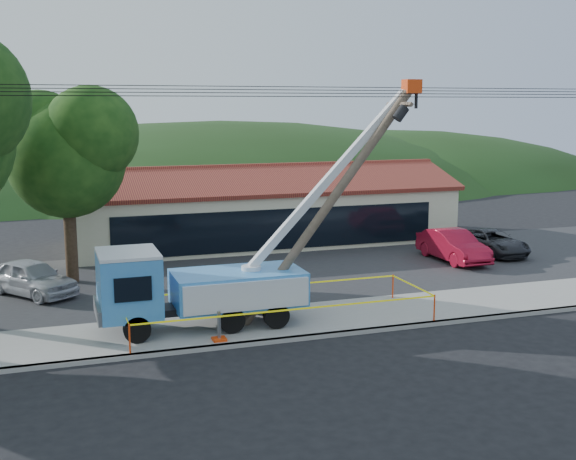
% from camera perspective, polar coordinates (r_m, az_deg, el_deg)
% --- Properties ---
extents(ground, '(120.00, 120.00, 0.00)m').
position_cam_1_polar(ground, '(23.49, 2.36, -10.27)').
color(ground, black).
rests_on(ground, ground).
extents(curb, '(60.00, 0.25, 0.15)m').
position_cam_1_polar(curb, '(25.33, 0.64, -8.57)').
color(curb, gray).
rests_on(curb, ground).
extents(sidewalk, '(60.00, 4.00, 0.15)m').
position_cam_1_polar(sidewalk, '(27.04, -0.71, -7.36)').
color(sidewalk, gray).
rests_on(sidewalk, ground).
extents(parking_lot, '(60.00, 12.00, 0.10)m').
position_cam_1_polar(parking_lot, '(34.48, -4.84, -3.63)').
color(parking_lot, '#28282B').
rests_on(parking_lot, ground).
extents(strip_mall, '(22.50, 8.53, 4.67)m').
position_cam_1_polar(strip_mall, '(42.73, -2.25, 1.53)').
color(strip_mall, beige).
rests_on(strip_mall, ground).
extents(tree_lot, '(6.30, 5.60, 8.94)m').
position_cam_1_polar(tree_lot, '(33.63, -17.14, 6.25)').
color(tree_lot, '#332316').
rests_on(tree_lot, ground).
extents(hill_center, '(89.60, 64.00, 32.00)m').
position_cam_1_polar(hill_center, '(78.09, -5.34, 3.91)').
color(hill_center, '#1D3513').
rests_on(hill_center, ground).
extents(hill_east, '(72.80, 52.00, 26.00)m').
position_cam_1_polar(hill_east, '(84.96, 7.93, 4.34)').
color(hill_east, '#1D3513').
rests_on(hill_east, ground).
extents(utility_truck, '(12.16, 3.96, 8.87)m').
position_cam_1_polar(utility_truck, '(26.13, -7.13, -4.23)').
color(utility_truck, black).
rests_on(utility_truck, ground).
extents(leaning_pole, '(6.89, 1.93, 8.82)m').
position_cam_1_polar(leaning_pole, '(26.86, 3.97, 3.03)').
color(leaning_pole, '#4C4231').
rests_on(leaning_pole, ground).
extents(caution_tape, '(11.22, 3.43, 0.99)m').
position_cam_1_polar(caution_tape, '(26.70, -0.82, -5.76)').
color(caution_tape, '#F13E0D').
rests_on(caution_tape, ground).
extents(car_silver, '(4.15, 4.67, 1.53)m').
position_cam_1_polar(car_silver, '(32.67, -19.49, -5.03)').
color(car_silver, '#B9BBC1').
rests_on(car_silver, ground).
extents(car_red, '(1.77, 4.89, 1.60)m').
position_cam_1_polar(car_red, '(38.37, 12.86, -2.53)').
color(car_red, '#A21028').
rests_on(car_red, ground).
extents(car_dark, '(2.35, 4.79, 1.31)m').
position_cam_1_polar(car_dark, '(40.62, 15.78, -1.98)').
color(car_dark, black).
rests_on(car_dark, ground).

